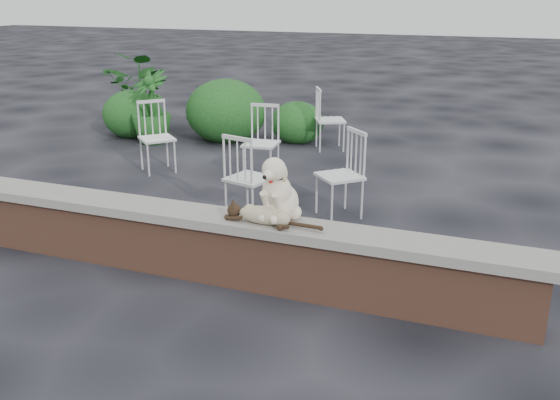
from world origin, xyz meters
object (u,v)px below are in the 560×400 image
(chair_e, at_px, (330,119))
(potted_plant_b, at_px, (151,107))
(cat, at_px, (265,214))
(chair_d, at_px, (340,175))
(dog, at_px, (281,187))
(chair_c, at_px, (249,177))
(chair_a, at_px, (157,137))
(potted_plant_a, at_px, (142,91))
(chair_b, at_px, (261,143))

(chair_e, xyz_separation_m, potted_plant_b, (-2.78, -0.60, 0.10))
(cat, relative_size, chair_d, 1.03)
(dog, relative_size, cat, 0.57)
(chair_e, bearing_deg, chair_c, 154.95)
(cat, distance_m, chair_d, 1.91)
(chair_a, relative_size, chair_c, 1.00)
(dog, xyz_separation_m, chair_e, (-0.94, 4.55, -0.38))
(chair_a, height_order, potted_plant_b, potted_plant_b)
(potted_plant_a, bearing_deg, chair_c, -44.14)
(chair_d, xyz_separation_m, potted_plant_b, (-3.73, 2.21, 0.10))
(potted_plant_a, bearing_deg, cat, -48.62)
(dog, distance_m, chair_d, 1.79)
(chair_d, bearing_deg, potted_plant_b, -164.93)
(chair_b, xyz_separation_m, potted_plant_b, (-2.39, 1.18, 0.10))
(chair_e, distance_m, potted_plant_b, 2.85)
(chair_a, xyz_separation_m, potted_plant_a, (-1.66, 2.21, 0.20))
(chair_e, bearing_deg, cat, 163.89)
(cat, xyz_separation_m, potted_plant_b, (-3.65, 4.11, -0.09))
(chair_c, relative_size, chair_e, 1.00)
(chair_c, bearing_deg, dog, 138.00)
(cat, relative_size, chair_a, 1.03)
(chair_b, height_order, chair_e, same)
(dog, height_order, potted_plant_b, potted_plant_b)
(chair_d, relative_size, potted_plant_a, 0.70)
(cat, bearing_deg, potted_plant_b, 138.86)
(chair_d, distance_m, chair_e, 2.96)
(chair_a, height_order, chair_d, same)
(chair_d, relative_size, potted_plant_b, 0.82)
(dog, xyz_separation_m, cat, (-0.08, -0.15, -0.19))
(chair_a, xyz_separation_m, potted_plant_b, (-0.97, 1.40, 0.10))
(chair_c, distance_m, chair_b, 1.53)
(cat, relative_size, chair_e, 1.03)
(dog, xyz_separation_m, chair_a, (-2.75, 2.56, -0.38))
(chair_c, bearing_deg, potted_plant_a, -29.22)
(potted_plant_b, bearing_deg, chair_d, -30.68)
(chair_c, distance_m, potted_plant_a, 4.95)
(chair_b, distance_m, chair_e, 1.82)
(potted_plant_b, bearing_deg, chair_c, -42.62)
(dog, height_order, chair_c, dog)
(potted_plant_b, bearing_deg, chair_a, -55.22)
(dog, height_order, cat, dog)
(chair_c, height_order, chair_b, same)
(cat, bearing_deg, chair_c, 125.22)
(dog, relative_size, potted_plant_a, 0.41)
(chair_c, height_order, chair_e, same)
(chair_a, distance_m, chair_e, 2.70)
(chair_a, height_order, chair_b, same)
(chair_b, relative_size, chair_e, 1.00)
(dog, height_order, potted_plant_a, potted_plant_a)
(chair_b, bearing_deg, chair_d, -43.16)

